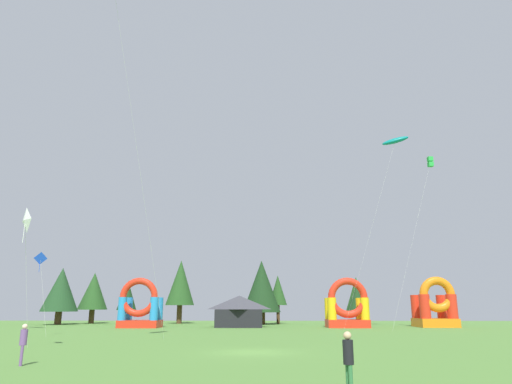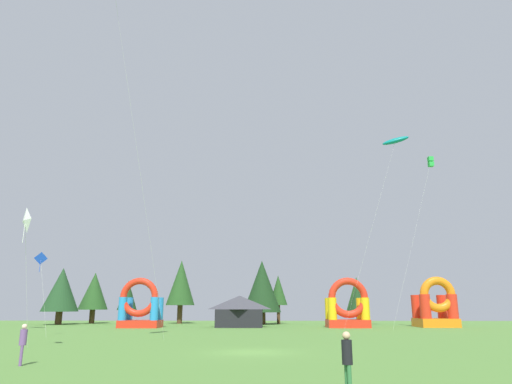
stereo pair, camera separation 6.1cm
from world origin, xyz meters
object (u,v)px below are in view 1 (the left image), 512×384
object	(u,v)px
inflatable_red_slide	(435,309)
kite_green_box	(430,162)
kite_teal_parafoil	(395,141)
person_midfield	(23,341)
kite_white_diamond	(24,222)
inflatable_blue_arch	(140,309)
inflatable_orange_dome	(347,310)
festival_tent	(239,311)
kite_blue_diamond	(40,259)
person_left_edge	(348,357)

from	to	relation	value
inflatable_red_slide	kite_green_box	bearing A→B (deg)	-102.86
kite_teal_parafoil	person_midfield	world-z (taller)	kite_teal_parafoil
kite_white_diamond	inflatable_blue_arch	world-z (taller)	kite_white_diamond
kite_green_box	kite_teal_parafoil	distance (m)	4.92
kite_green_box	inflatable_red_slide	world-z (taller)	kite_green_box
person_midfield	inflatable_orange_dome	distance (m)	43.78
inflatable_red_slide	festival_tent	size ratio (longest dim) A/B	1.07
person_midfield	inflatable_blue_arch	world-z (taller)	inflatable_blue_arch
kite_teal_parafoil	kite_blue_diamond	size ratio (longest dim) A/B	3.22
kite_teal_parafoil	inflatable_blue_arch	size ratio (longest dim) A/B	3.81
person_midfield	inflatable_blue_arch	distance (m)	37.67
person_midfield	festival_tent	distance (m)	40.01
person_midfield	inflatable_red_slide	distance (m)	51.83
kite_blue_diamond	festival_tent	size ratio (longest dim) A/B	1.22
kite_blue_diamond	inflatable_red_slide	xyz separation A→B (m)	(42.57, 20.13, -4.47)
kite_teal_parafoil	person_left_edge	distance (m)	46.45
kite_white_diamond	inflatable_orange_dome	bearing A→B (deg)	50.90
kite_white_diamond	person_left_edge	bearing A→B (deg)	-37.10
person_left_edge	inflatable_orange_dome	xyz separation A→B (m)	(7.67, 45.14, 1.08)
kite_green_box	kite_blue_diamond	world-z (taller)	kite_green_box
kite_green_box	inflatable_orange_dome	distance (m)	21.02
kite_green_box	person_left_edge	distance (m)	46.27
kite_blue_diamond	inflatable_blue_arch	xyz separation A→B (m)	(4.66, 17.48, -4.56)
person_left_edge	kite_teal_parafoil	bearing A→B (deg)	-35.77
person_left_edge	inflatable_orange_dome	size ratio (longest dim) A/B	0.30
kite_white_diamond	inflatable_orange_dome	xyz separation A→B (m)	(25.64, 31.55, -5.65)
person_left_edge	inflatable_blue_arch	bearing A→B (deg)	6.19
kite_green_box	kite_teal_parafoil	size ratio (longest dim) A/B	0.87
inflatable_red_slide	inflatable_orange_dome	size ratio (longest dim) A/B	1.03
person_midfield	inflatable_red_slide	world-z (taller)	inflatable_red_slide
inflatable_blue_arch	inflatable_red_slide	world-z (taller)	inflatable_red_slide
kite_green_box	person_midfield	xyz separation A→B (m)	(-31.08, -31.75, -18.53)
kite_blue_diamond	inflatable_blue_arch	bearing A→B (deg)	75.08
kite_blue_diamond	kite_white_diamond	bearing A→B (deg)	-68.23
kite_white_diamond	kite_teal_parafoil	size ratio (longest dim) A/B	0.36
person_midfield	inflatable_orange_dome	world-z (taller)	inflatable_orange_dome
inflatable_orange_dome	festival_tent	bearing A→B (deg)	175.66
person_left_edge	inflatable_blue_arch	world-z (taller)	inflatable_blue_arch
person_left_edge	festival_tent	xyz separation A→B (m)	(-6.11, 46.19, 0.88)
kite_green_box	inflatable_orange_dome	bearing A→B (deg)	146.44
person_left_edge	inflatable_orange_dome	bearing A→B (deg)	-26.23
kite_white_diamond	inflatable_red_slide	world-z (taller)	kite_white_diamond
kite_white_diamond	kite_green_box	xyz separation A→B (m)	(35.44, 25.05, 11.77)
inflatable_red_slide	festival_tent	bearing A→B (deg)	-178.47
kite_teal_parafoil	person_left_edge	world-z (taller)	kite_teal_parafoil
person_midfield	festival_tent	xyz separation A→B (m)	(7.50, 39.29, 0.90)
kite_white_diamond	inflatable_blue_arch	size ratio (longest dim) A/B	1.38
kite_teal_parafoil	inflatable_red_slide	xyz separation A→B (m)	(5.81, 7.94, -20.23)
inflatable_blue_arch	kite_blue_diamond	bearing A→B (deg)	-104.92
kite_green_box	festival_tent	bearing A→B (deg)	162.25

